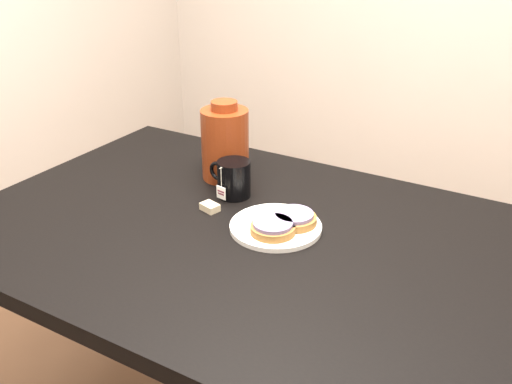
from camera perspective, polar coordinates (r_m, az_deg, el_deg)
table at (r=1.36m, az=0.02°, el=-7.10°), size 1.40×0.90×0.75m
plate at (r=1.33m, az=1.98°, el=-3.42°), size 0.21×0.21×0.02m
bagel_back at (r=1.33m, az=3.83°, el=-2.63°), size 0.11×0.11×0.03m
bagel_front at (r=1.29m, az=1.70°, el=-3.56°), size 0.11×0.11×0.03m
mug at (r=1.47m, az=-2.29°, el=1.38°), size 0.14×0.10×0.10m
teabag_pouch at (r=1.41m, az=-4.63°, el=-1.52°), size 0.05×0.04×0.02m
bagel_package at (r=1.56m, az=-3.11°, el=4.92°), size 0.16×0.16×0.22m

